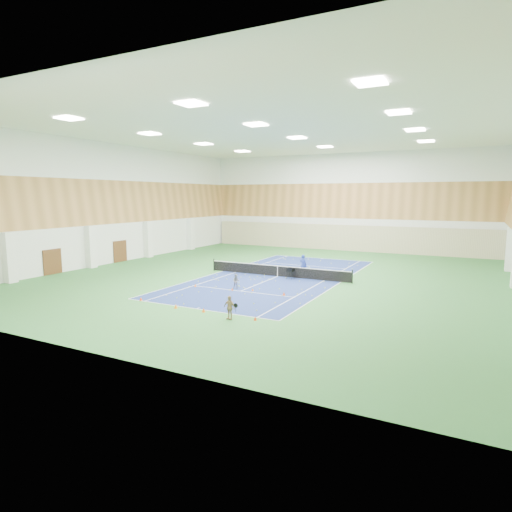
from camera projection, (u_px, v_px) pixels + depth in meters
The scene contains 22 objects.
ground at pixel (278, 276), 36.32m from camera, with size 40.00×40.00×0.00m, color #2C6830.
room_shell at pixel (278, 205), 35.48m from camera, with size 36.00×40.00×12.00m, color white, non-canonical shape.
wood_cladding at pixel (278, 181), 35.20m from camera, with size 36.00×40.00×8.00m, color #B87E44, non-canonical shape.
ceiling_light_grid at pixel (279, 132), 34.66m from camera, with size 21.40×25.40×0.06m, color white, non-canonical shape.
court_surface at pixel (278, 276), 36.32m from camera, with size 10.97×23.77×0.01m, color navy.
tennis_balls_scatter at pixel (278, 276), 36.31m from camera, with size 10.57×22.77×0.07m, color #CBDA25, non-canonical shape.
tennis_net at pixel (278, 270), 36.24m from camera, with size 12.80×0.10×1.10m, color black, non-canonical shape.
back_curtain at pixel (343, 238), 53.48m from camera, with size 35.40×0.16×3.20m, color #C6B793.
door_left_a at pixel (52, 262), 37.24m from camera, with size 0.08×1.80×2.20m, color #593319.
door_left_b at pixel (120, 251), 44.28m from camera, with size 0.08×1.80×2.20m, color #593319.
coach at pixel (303, 265), 37.04m from camera, with size 0.64×0.42×1.76m, color #21379B.
child_court at pixel (236, 281), 31.52m from camera, with size 0.53×0.41×1.08m, color gray.
child_apron at pixel (229, 307), 23.63m from camera, with size 0.78×0.33×1.34m, color #A3855D.
ball_cart at pixel (291, 273), 35.07m from camera, with size 0.55×0.55×0.95m, color black, non-canonical shape.
cone_svc_a at pixel (195, 285), 32.18m from camera, with size 0.20×0.20×0.22m, color #FE5D0D.
cone_svc_b at pixel (232, 289), 30.90m from camera, with size 0.17×0.17×0.19m, color #F14C0C.
cone_svc_c at pixel (253, 290), 30.75m from camera, with size 0.18×0.18×0.19m, color #DE5D0B.
cone_svc_d at pixel (284, 294), 29.38m from camera, with size 0.22×0.22×0.24m, color #FF4D0D.
cone_base_a at pixel (141, 299), 27.91m from camera, with size 0.21×0.21×0.24m, color #E53C0C.
cone_base_b at pixel (176, 306), 26.01m from camera, with size 0.23×0.23×0.25m, color orange.
cone_base_c at pixel (204, 310), 25.15m from camera, with size 0.22×0.22×0.25m, color #E4580C.
cone_base_d at pixel (255, 318), 23.49m from camera, with size 0.20×0.20×0.22m, color #E93D0C.
Camera 1 is at (14.72, -32.60, 6.78)m, focal length 30.00 mm.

